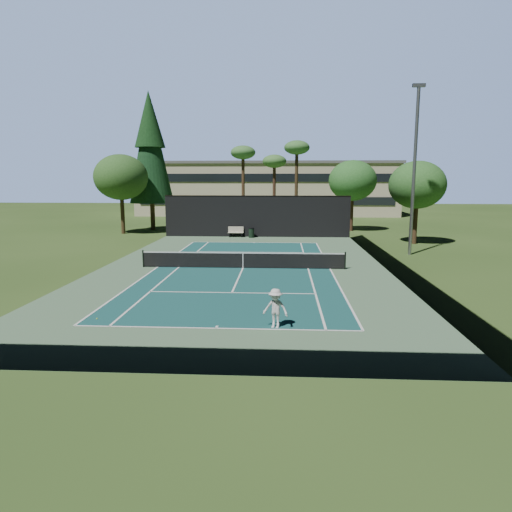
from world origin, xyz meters
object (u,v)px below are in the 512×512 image
Objects in this scene: tennis_ball_d at (190,253)px; park_bench at (236,231)px; player at (275,308)px; tennis_net at (243,260)px; tennis_ball_a at (97,319)px; tennis_ball_b at (217,258)px; tennis_ball_c at (292,258)px; trash_bin at (251,233)px.

park_bench is (2.50, 10.18, 0.51)m from tennis_ball_d.
tennis_net is at bearing 117.74° from player.
player reaches higher than tennis_net.
tennis_ball_a is 14.66m from tennis_ball_b.
tennis_net is 15.89m from park_bench.
park_bench reaches higher than tennis_ball_c.
park_bench is 1.59× the size of trash_bin.
player is at bearing -84.24° from trash_bin.
park_bench is at bearing 113.57° from tennis_ball_c.
tennis_net is 8.51× the size of player.
player is 27.72m from park_bench.
tennis_ball_b is at bearing -90.47° from park_bench.
tennis_net is at bearing -57.63° from tennis_ball_b.
tennis_ball_c is 13.05m from park_bench.
tennis_ball_c is (3.17, 3.81, -0.52)m from tennis_net.
trash_bin is (-2.72, 26.99, -0.28)m from player.
park_bench is (-4.27, 27.39, -0.21)m from player.
player is 18.51m from tennis_ball_d.
player is 27.12m from trash_bin.
tennis_net is 211.95× the size of tennis_ball_a.
player is 15.49m from tennis_ball_c.
trash_bin is (4.46, 26.35, 0.45)m from tennis_ball_a.
tennis_ball_b is (-4.37, 15.02, -0.73)m from player.
tennis_ball_b is 3.25m from tennis_ball_d.
tennis_ball_d is at bearing 167.08° from tennis_ball_c.
tennis_net is 4.98m from tennis_ball_c.
park_bench is (2.91, 26.76, 0.52)m from tennis_ball_a.
tennis_ball_b is (2.81, 14.38, 0.00)m from tennis_ball_a.
tennis_ball_a is at bearing -114.24° from tennis_net.
tennis_ball_d is 0.08× the size of trash_bin.
tennis_ball_a is at bearing -99.60° from trash_bin.
park_bench is (-5.21, 11.95, 0.51)m from tennis_ball_c.
tennis_net is 11.85m from player.
tennis_ball_d is (-7.71, 1.77, 0.00)m from tennis_ball_c.
trash_bin reaches higher than tennis_ball_d.
tennis_net is at bearing -82.61° from park_bench.
trash_bin is (-3.66, 11.54, 0.44)m from tennis_ball_c.
tennis_ball_b is at bearing -97.85° from trash_bin.
tennis_ball_a is 0.06× the size of trash_bin.
park_bench reaches higher than tennis_ball_d.
trash_bin is at bearing 91.85° from tennis_net.
tennis_ball_a is (-7.18, 0.63, -0.73)m from player.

